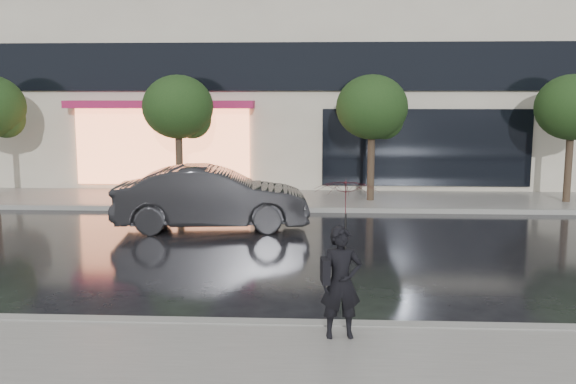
{
  "coord_description": "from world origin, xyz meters",
  "views": [
    {
      "loc": [
        1.45,
        -9.86,
        3.39
      ],
      "look_at": [
        0.78,
        3.14,
        1.4
      ],
      "focal_mm": 40.0,
      "sensor_mm": 36.0,
      "label": 1
    }
  ],
  "objects": [
    {
      "name": "ground",
      "position": [
        0.0,
        0.0,
        0.0
      ],
      "size": [
        120.0,
        120.0,
        0.0
      ],
      "primitive_type": "plane",
      "color": "black",
      "rests_on": "ground"
    },
    {
      "name": "sidewalk_far",
      "position": [
        0.0,
        10.25,
        0.06
      ],
      "size": [
        60.0,
        3.5,
        0.12
      ],
      "primitive_type": "cube",
      "color": "slate",
      "rests_on": "ground"
    },
    {
      "name": "curb_near",
      "position": [
        0.0,
        -1.0,
        0.07
      ],
      "size": [
        60.0,
        0.25,
        0.14
      ],
      "primitive_type": "cube",
      "color": "gray",
      "rests_on": "ground"
    },
    {
      "name": "curb_far",
      "position": [
        0.0,
        8.5,
        0.07
      ],
      "size": [
        60.0,
        0.25,
        0.14
      ],
      "primitive_type": "cube",
      "color": "gray",
      "rests_on": "ground"
    },
    {
      "name": "tree_mid_west",
      "position": [
        -2.94,
        10.03,
        2.92
      ],
      "size": [
        2.2,
        2.2,
        3.99
      ],
      "color": "#33261C",
      "rests_on": "ground"
    },
    {
      "name": "tree_mid_east",
      "position": [
        3.06,
        10.03,
        2.92
      ],
      "size": [
        2.2,
        2.2,
        3.99
      ],
      "color": "#33261C",
      "rests_on": "ground"
    },
    {
      "name": "tree_far_east",
      "position": [
        9.06,
        10.03,
        2.92
      ],
      "size": [
        2.2,
        2.2,
        3.99
      ],
      "color": "#33261C",
      "rests_on": "ground"
    },
    {
      "name": "parked_car",
      "position": [
        -1.29,
        6.0,
        0.8
      ],
      "size": [
        4.99,
        2.19,
        1.59
      ],
      "primitive_type": "imported",
      "rotation": [
        0.0,
        0.0,
        1.68
      ],
      "color": "black",
      "rests_on": "ground"
    },
    {
      "name": "pedestrian_with_umbrella",
      "position": [
        1.76,
        -1.5,
        1.55
      ],
      "size": [
        0.97,
        0.99,
        2.17
      ],
      "rotation": [
        0.0,
        0.0,
        0.13
      ],
      "color": "black",
      "rests_on": "sidewalk_near"
    }
  ]
}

